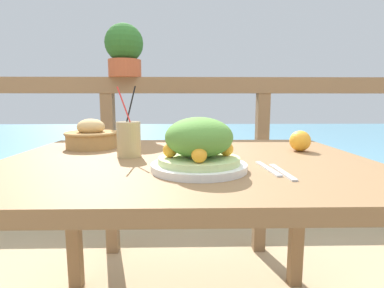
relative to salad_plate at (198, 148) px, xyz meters
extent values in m
cube|color=olive|center=(-0.04, 0.18, -0.08)|extent=(1.23, 0.95, 0.04)
cube|color=olive|center=(-0.59, 0.59, -0.45)|extent=(0.06, 0.06, 0.70)
cube|color=olive|center=(0.52, 0.59, -0.45)|extent=(0.06, 0.06, 0.70)
cube|color=brown|center=(-0.04, 0.94, 0.22)|extent=(2.80, 0.08, 0.09)
cube|color=brown|center=(-0.49, 0.94, -0.32)|extent=(0.07, 0.07, 0.97)
cube|color=brown|center=(0.42, 0.94, -0.32)|extent=(0.07, 0.07, 0.97)
cube|color=#568EA8|center=(-0.04, 3.44, -0.58)|extent=(12.00, 4.00, 0.44)
cylinder|color=silver|center=(0.00, 0.00, -0.05)|extent=(0.27, 0.27, 0.02)
cylinder|color=#C6DB8E|center=(0.00, 0.00, -0.04)|extent=(0.23, 0.23, 0.02)
ellipsoid|color=#568E38|center=(0.00, 0.00, 0.03)|extent=(0.19, 0.19, 0.11)
sphere|color=#F9A328|center=(0.08, 0.01, -0.01)|extent=(0.04, 0.04, 0.04)
sphere|color=#F9A328|center=(0.02, 0.08, -0.01)|extent=(0.04, 0.04, 0.04)
sphere|color=#F9A328|center=(-0.08, 0.00, -0.01)|extent=(0.04, 0.04, 0.04)
sphere|color=#F9A328|center=(0.00, -0.08, -0.01)|extent=(0.04, 0.04, 0.04)
cylinder|color=tan|center=(-0.23, 0.21, 0.00)|extent=(0.08, 0.08, 0.12)
cylinder|color=red|center=(-0.23, 0.20, 0.07)|extent=(0.07, 0.03, 0.21)
cylinder|color=black|center=(-0.24, 0.22, 0.07)|extent=(0.06, 0.02, 0.21)
cylinder|color=#AD7F47|center=(-0.43, 0.41, -0.03)|extent=(0.20, 0.20, 0.06)
torus|color=#AD7F47|center=(-0.43, 0.41, 0.00)|extent=(0.21, 0.21, 0.01)
ellipsoid|color=tan|center=(-0.43, 0.41, 0.02)|extent=(0.11, 0.11, 0.07)
cylinder|color=#A34C2D|center=(-0.38, 0.94, 0.31)|extent=(0.19, 0.19, 0.10)
sphere|color=#285B23|center=(-0.38, 0.94, 0.45)|extent=(0.22, 0.22, 0.22)
cube|color=silver|center=(0.20, 0.01, -0.06)|extent=(0.03, 0.18, 0.00)
cube|color=silver|center=(0.22, -0.03, -0.06)|extent=(0.02, 0.18, 0.00)
sphere|color=#F9A328|center=(0.40, 0.31, -0.02)|extent=(0.08, 0.08, 0.08)
sphere|color=#F9A328|center=(-0.04, 0.45, -0.03)|extent=(0.08, 0.08, 0.08)
camera|label=1|loc=(-0.03, -0.82, 0.13)|focal=28.00mm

